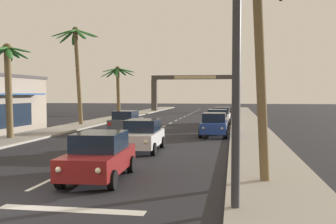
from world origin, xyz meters
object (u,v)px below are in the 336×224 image
traffic_signal_mast (113,3)px  sedan_third_in_queue (142,135)px  palm_right_nearest (258,9)px  sedan_oncoming_far (126,121)px  palm_left_second (8,74)px  sedan_parked_far_kerb (218,119)px  palm_left_farthest (118,81)px  palm_left_third (77,55)px  sedan_parked_nearest_kerb (214,124)px  sedan_parked_mid_kerb (221,115)px  town_gateway_arch (195,88)px  sedan_lead_at_stop_bar (99,156)px

traffic_signal_mast → sedan_third_in_queue: traffic_signal_mast is taller
traffic_signal_mast → palm_right_nearest: (3.94, 3.42, 0.42)m
sedan_oncoming_far → sedan_third_in_queue: bearing=-70.1°
traffic_signal_mast → sedan_third_in_queue: bearing=98.9°
traffic_signal_mast → palm_left_second: bearing=129.5°
sedan_parked_far_kerb → palm_left_farthest: palm_left_farthest is taller
palm_left_third → palm_left_farthest: palm_left_third is taller
sedan_parked_nearest_kerb → palm_left_farthest: palm_left_farthest is taller
palm_left_third → sedan_parked_nearest_kerb: bearing=-29.2°
sedan_parked_mid_kerb → palm_left_third: bearing=-161.5°
sedan_oncoming_far → sedan_parked_mid_kerb: bearing=52.8°
sedan_oncoming_far → sedan_parked_far_kerb: (7.17, 3.94, 0.00)m
sedan_parked_mid_kerb → sedan_parked_far_kerb: 5.66m
town_gateway_arch → traffic_signal_mast: bearing=-86.7°
traffic_signal_mast → palm_left_second: 18.16m
sedan_parked_nearest_kerb → traffic_signal_mast: bearing=-95.7°
sedan_oncoming_far → palm_right_nearest: size_ratio=0.56×
sedan_parked_far_kerb → palm_right_nearest: size_ratio=0.56×
sedan_oncoming_far → palm_right_nearest: (9.30, -17.29, 5.03)m
sedan_parked_far_kerb → town_gateway_arch: bearing=98.9°
sedan_third_in_queue → palm_left_third: palm_left_third is taller
sedan_third_in_queue → sedan_parked_nearest_kerb: size_ratio=1.01×
palm_left_farthest → palm_right_nearest: size_ratio=0.81×
traffic_signal_mast → sedan_parked_mid_kerb: (1.93, 30.31, -4.61)m
traffic_signal_mast → sedan_parked_mid_kerb: bearing=86.3°
sedan_lead_at_stop_bar → palm_right_nearest: 7.45m
sedan_parked_mid_kerb → palm_right_nearest: 27.43m
sedan_parked_nearest_kerb → sedan_parked_far_kerb: 6.34m
traffic_signal_mast → sedan_parked_far_kerb: size_ratio=2.26×
sedan_parked_mid_kerb → palm_left_farthest: 15.35m
palm_right_nearest → town_gateway_arch: 53.99m
traffic_signal_mast → sedan_third_in_queue: (-1.61, 10.35, -4.61)m
sedan_lead_at_stop_bar → sedan_parked_mid_kerb: 27.29m
sedan_parked_nearest_kerb → sedan_parked_mid_kerb: 11.99m
traffic_signal_mast → town_gateway_arch: (-3.24, 56.90, -1.42)m
traffic_signal_mast → palm_left_farthest: size_ratio=1.56×
sedan_parked_far_kerb → palm_left_third: palm_left_third is taller
palm_left_second → sedan_parked_mid_kerb: bearing=50.5°
sedan_third_in_queue → palm_left_second: size_ratio=0.70×
sedan_third_in_queue → sedan_parked_far_kerb: bearing=76.5°
sedan_parked_mid_kerb → town_gateway_arch: (-5.18, 26.59, 3.19)m
traffic_signal_mast → palm_left_farthest: bearing=106.3°
sedan_third_in_queue → palm_right_nearest: 10.21m
sedan_parked_far_kerb → palm_left_third: 14.63m
palm_left_third → palm_left_farthest: size_ratio=1.45×
palm_left_farthest → palm_right_nearest: bearing=-66.4°
sedan_lead_at_stop_bar → sedan_parked_nearest_kerb: 15.44m
sedan_third_in_queue → sedan_parked_mid_kerb: same height
palm_left_farthest → palm_right_nearest: (14.95, -34.22, 1.25)m
traffic_signal_mast → sedan_lead_at_stop_bar: 5.85m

